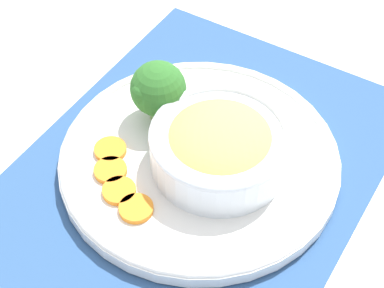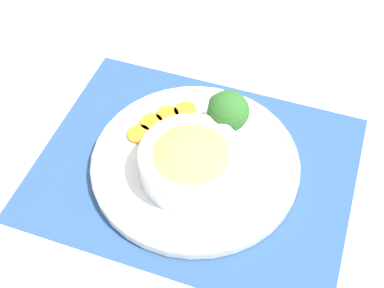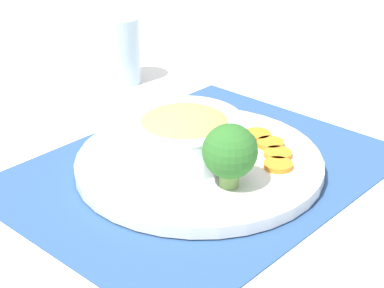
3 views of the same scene
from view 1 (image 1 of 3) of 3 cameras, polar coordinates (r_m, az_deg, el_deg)
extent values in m
plane|color=white|center=(0.76, 0.65, -2.02)|extent=(4.00, 4.00, 0.00)
cube|color=#2D5184|center=(0.76, 0.65, -1.93)|extent=(0.52, 0.42, 0.00)
cylinder|color=white|center=(0.75, 0.66, -1.44)|extent=(0.33, 0.33, 0.02)
torus|color=white|center=(0.75, 0.66, -1.04)|extent=(0.33, 0.33, 0.01)
cylinder|color=silver|center=(0.72, 2.56, -0.31)|extent=(0.16, 0.16, 0.05)
torus|color=silver|center=(0.70, 2.63, 0.97)|extent=(0.16, 0.16, 0.01)
ellipsoid|color=#E0B75B|center=(0.71, 2.59, 0.32)|extent=(0.13, 0.13, 0.05)
cylinder|color=#759E51|center=(0.78, -2.92, 3.02)|extent=(0.02, 0.02, 0.02)
sphere|color=#2D6B28|center=(0.76, -3.02, 4.94)|extent=(0.07, 0.07, 0.07)
sphere|color=#2D6B28|center=(0.74, -4.29, 4.55)|extent=(0.03, 0.03, 0.03)
sphere|color=#2D6B28|center=(0.76, -1.98, 5.74)|extent=(0.03, 0.03, 0.03)
cylinder|color=orange|center=(0.75, -7.27, -0.51)|extent=(0.04, 0.04, 0.01)
cylinder|color=orange|center=(0.73, -7.26, -2.35)|extent=(0.04, 0.04, 0.01)
cylinder|color=orange|center=(0.71, -6.49, -4.15)|extent=(0.04, 0.04, 0.01)
cylinder|color=orange|center=(0.70, -4.99, -5.73)|extent=(0.04, 0.04, 0.01)
camera|label=2|loc=(0.64, 70.87, 32.40)|focal=50.00mm
camera|label=3|loc=(1.24, -7.43, 40.04)|focal=60.00mm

